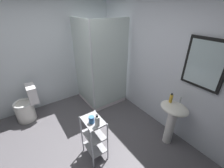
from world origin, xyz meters
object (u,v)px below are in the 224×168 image
(hand_soap_bottle, at_px, (171,98))
(rinse_cup, at_px, (92,120))
(storage_cart, at_px, (94,135))
(pedestal_sink, at_px, (172,116))
(shower_stall, at_px, (100,85))
(lotion_bottle_white, at_px, (97,121))
(toilet, at_px, (27,106))

(hand_soap_bottle, bearing_deg, rinse_cup, -106.66)
(storage_cart, bearing_deg, hand_soap_bottle, 71.57)
(pedestal_sink, bearing_deg, shower_stall, -169.62)
(lotion_bottle_white, bearing_deg, rinse_cup, -158.61)
(pedestal_sink, distance_m, rinse_cup, 1.35)
(shower_stall, relative_size, pedestal_sink, 2.47)
(pedestal_sink, distance_m, hand_soap_bottle, 0.32)
(shower_stall, height_order, storage_cart, shower_stall)
(toilet, relative_size, rinse_cup, 7.42)
(rinse_cup, bearing_deg, pedestal_sink, 69.45)
(lotion_bottle_white, bearing_deg, toilet, -156.77)
(toilet, bearing_deg, rinse_cup, 23.34)
(shower_stall, bearing_deg, toilet, -100.16)
(shower_stall, bearing_deg, rinse_cup, -34.07)
(storage_cart, relative_size, lotion_bottle_white, 4.02)
(shower_stall, bearing_deg, storage_cart, -33.64)
(pedestal_sink, xyz_separation_m, hand_soap_bottle, (-0.09, 0.00, 0.30))
(lotion_bottle_white, height_order, rinse_cup, lotion_bottle_white)
(rinse_cup, bearing_deg, hand_soap_bottle, 73.34)
(shower_stall, height_order, toilet, shower_stall)
(lotion_bottle_white, bearing_deg, shower_stall, 148.85)
(hand_soap_bottle, relative_size, lotion_bottle_white, 0.89)
(hand_soap_bottle, relative_size, rinse_cup, 1.60)
(storage_cart, height_order, lotion_bottle_white, lotion_bottle_white)
(storage_cart, bearing_deg, toilet, -155.23)
(shower_stall, height_order, lotion_bottle_white, shower_stall)
(shower_stall, xyz_separation_m, lotion_bottle_white, (1.45, -0.88, 0.36))
(lotion_bottle_white, bearing_deg, pedestal_sink, 72.98)
(hand_soap_bottle, height_order, lotion_bottle_white, hand_soap_bottle)
(storage_cart, bearing_deg, rinse_cup, -48.67)
(pedestal_sink, relative_size, storage_cart, 1.09)
(toilet, distance_m, hand_soap_bottle, 2.86)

